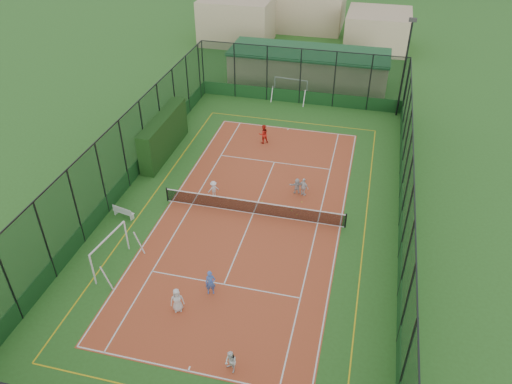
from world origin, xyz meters
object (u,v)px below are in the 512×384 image
at_px(futsal_goal_far, 291,90).
at_px(child_far_left, 214,189).
at_px(futsal_goal_near, 110,252).
at_px(coach, 263,134).
at_px(child_near_right, 231,362).
at_px(child_far_back, 297,186).
at_px(child_near_left, 177,300).
at_px(child_far_right, 304,187).
at_px(child_near_mid, 210,283).
at_px(floodlight_ne, 404,69).
at_px(clubhouse, 308,67).
at_px(white_bench, 124,211).

distance_m(futsal_goal_far, child_far_left, 16.41).
relative_size(futsal_goal_near, coach, 2.05).
bearing_deg(futsal_goal_far, child_far_left, -91.57).
xyz_separation_m(futsal_goal_near, child_far_left, (3.41, 7.68, -0.41)).
height_order(child_near_right, child_far_back, child_near_right).
bearing_deg(coach, child_far_left, 45.82).
bearing_deg(child_near_right, child_far_back, 124.06).
xyz_separation_m(child_near_left, child_far_left, (-1.28, 9.85, -0.11)).
bearing_deg(child_far_back, coach, -73.99).
bearing_deg(child_far_right, child_near_mid, 101.11).
bearing_deg(floodlight_ne, child_far_back, -114.77).
relative_size(clubhouse, child_near_mid, 10.43).
bearing_deg(white_bench, child_far_back, 40.74).
distance_m(clubhouse, child_far_back, 19.26).
bearing_deg(child_far_right, futsal_goal_far, -46.99).
bearing_deg(clubhouse, child_far_back, -83.19).
relative_size(child_near_mid, child_far_left, 1.24).
bearing_deg(child_near_right, clubhouse, 128.94).
height_order(clubhouse, child_near_mid, clubhouse).
relative_size(child_near_right, child_far_back, 1.09).
relative_size(futsal_goal_near, child_far_left, 2.66).
xyz_separation_m(clubhouse, futsal_goal_far, (-0.90, -4.53, -0.57)).
bearing_deg(futsal_goal_far, child_near_mid, -83.23).
bearing_deg(futsal_goal_near, child_far_right, -36.10).
bearing_deg(child_far_back, child_near_right, 73.10).
bearing_deg(child_near_mid, clubhouse, 68.92).
bearing_deg(child_far_left, clubhouse, -135.50).
bearing_deg(child_near_left, floodlight_ne, 43.20).
xyz_separation_m(child_near_right, child_far_back, (0.42, 14.31, -0.05)).
relative_size(futsal_goal_near, child_near_right, 2.54).
bearing_deg(white_bench, clubhouse, 85.86).
xyz_separation_m(white_bench, futsal_goal_far, (6.90, 19.72, 0.59)).
distance_m(floodlight_ne, clubhouse, 10.47).
xyz_separation_m(clubhouse, child_far_left, (-3.00, -20.80, -0.98)).
bearing_deg(child_far_back, futsal_goal_near, 31.98).
distance_m(child_far_left, coach, 8.03).
bearing_deg(child_near_right, child_far_right, 122.18).
xyz_separation_m(futsal_goal_near, futsal_goal_far, (5.51, 23.95, -0.01)).
xyz_separation_m(futsal_goal_far, child_near_right, (2.76, -28.88, -0.38)).
relative_size(child_near_mid, coach, 0.95).
xyz_separation_m(futsal_goal_far, coach, (-0.57, -8.39, -0.23)).
relative_size(white_bench, child_near_mid, 1.00).
xyz_separation_m(floodlight_ne, futsal_goal_near, (-15.00, -23.08, -3.11)).
height_order(white_bench, child_far_right, child_far_right).
xyz_separation_m(floodlight_ne, child_near_mid, (-9.07, -23.74, -3.39)).
xyz_separation_m(child_near_left, child_far_right, (4.46, 11.41, -0.05)).
xyz_separation_m(floodlight_ne, child_near_left, (-10.32, -25.25, -3.41)).
distance_m(white_bench, child_far_back, 11.32).
distance_m(clubhouse, futsal_goal_far, 4.65).
xyz_separation_m(child_near_mid, child_far_right, (3.22, 9.90, -0.08)).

